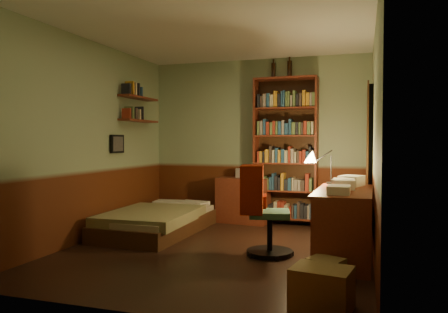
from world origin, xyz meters
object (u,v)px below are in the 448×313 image
(desk, at_px, (344,224))
(desk_lamp, at_px, (331,157))
(office_chair, at_px, (270,215))
(cardboard_box_b, at_px, (326,270))
(bookshelf, at_px, (286,151))
(bed, at_px, (158,212))
(mini_stereo, at_px, (244,173))
(cardboard_box_a, at_px, (322,289))
(dresser, at_px, (243,200))

(desk, relative_size, desk_lamp, 2.11)
(office_chair, distance_m, cardboard_box_b, 1.07)
(bookshelf, distance_m, desk, 2.17)
(desk_lamp, relative_size, office_chair, 0.74)
(desk, bearing_deg, cardboard_box_b, -96.75)
(desk_lamp, bearing_deg, bed, 174.01)
(bed, distance_m, mini_stereo, 1.61)
(desk_lamp, distance_m, cardboard_box_a, 2.39)
(office_chair, bearing_deg, cardboard_box_b, -59.14)
(bed, distance_m, office_chair, 1.90)
(desk, bearing_deg, bed, 167.64)
(dresser, distance_m, desk_lamp, 1.93)
(bookshelf, bearing_deg, cardboard_box_b, -71.80)
(desk_lamp, bearing_deg, cardboard_box_a, -94.24)
(mini_stereo, xyz_separation_m, office_chair, (0.83, -1.93, -0.33))
(mini_stereo, distance_m, bookshelf, 0.77)
(bed, bearing_deg, cardboard_box_b, -29.43)
(bookshelf, distance_m, cardboard_box_a, 3.60)
(desk, distance_m, cardboard_box_a, 1.58)
(bed, xyz_separation_m, desk_lamp, (2.37, 0.03, 0.81))
(desk_lamp, relative_size, cardboard_box_b, 2.23)
(dresser, xyz_separation_m, desk, (1.61, -1.71, 0.02))
(cardboard_box_b, bearing_deg, cardboard_box_a, -87.87)
(mini_stereo, distance_m, desk, 2.49)
(mini_stereo, xyz_separation_m, desk_lamp, (1.45, -1.20, 0.31))
(desk, height_order, cardboard_box_b, desk)
(mini_stereo, height_order, cardboard_box_a, mini_stereo)
(mini_stereo, relative_size, cardboard_box_b, 0.86)
(bookshelf, height_order, cardboard_box_b, bookshelf)
(bookshelf, distance_m, desk_lamp, 1.39)
(office_chair, bearing_deg, dresser, 102.51)
(bookshelf, height_order, office_chair, bookshelf)
(office_chair, xyz_separation_m, cardboard_box_b, (0.68, -0.75, -0.35))
(bed, bearing_deg, mini_stereo, 54.47)
(mini_stereo, height_order, office_chair, office_chair)
(desk, bearing_deg, bookshelf, 119.10)
(cardboard_box_a, height_order, cardboard_box_b, cardboard_box_a)
(mini_stereo, height_order, bookshelf, bookshelf)
(desk, xyz_separation_m, desk_lamp, (-0.18, 0.64, 0.71))
(bed, distance_m, desk, 2.63)
(dresser, height_order, desk, desk)
(desk_lamp, xyz_separation_m, cardboard_box_a, (0.09, -2.20, -0.93))
(bed, distance_m, cardboard_box_a, 3.29)
(cardboard_box_a, bearing_deg, dresser, 114.88)
(bed, xyz_separation_m, cardboard_box_b, (2.44, -1.46, -0.18))
(dresser, relative_size, desk_lamp, 1.19)
(bed, relative_size, desk_lamp, 2.88)
(office_chair, bearing_deg, desk_lamp, 38.48)
(cardboard_box_a, bearing_deg, bookshelf, 104.39)
(desk_lamp, height_order, cardboard_box_b, desk_lamp)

